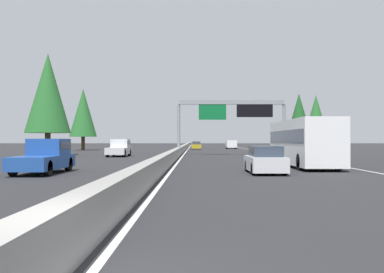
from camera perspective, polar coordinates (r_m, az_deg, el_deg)
The scene contains 15 objects.
ground_plane at distance 65.56m, azimuth -1.02°, elevation -1.98°, with size 320.00×320.00×0.00m, color #262628.
median_barrier at distance 85.55m, azimuth -0.88°, elevation -1.31°, with size 180.00×0.56×0.90m, color gray.
shoulder_stripe_right at distance 76.18m, azimuth 7.87°, elevation -1.75°, with size 160.00×0.16×0.01m, color silver.
shoulder_stripe_median at distance 75.55m, azimuth -0.64°, elevation -1.76°, with size 160.00×0.16×0.01m, color silver.
sign_gantry_overhead at distance 53.12m, azimuth 5.17°, elevation 3.18°, with size 0.50×12.68×6.43m.
sedan_mid_left at distance 24.66m, azimuth 9.18°, elevation -3.02°, with size 4.40×1.80×1.47m.
bus_far_left at distance 31.50m, azimuth 13.78°, elevation -0.56°, with size 11.50×2.55×3.10m.
sedan_far_right at distance 85.40m, azimuth 0.56°, elevation -1.15°, with size 4.40×1.80×1.47m.
minivan_distant_a at distance 90.65m, azimuth 4.94°, elevation -0.94°, with size 5.00×1.95×1.69m.
oncoming_near at distance 25.91m, azimuth -18.00°, elevation -2.36°, with size 5.60×2.00×1.86m.
oncoming_far at distance 49.69m, azimuth -9.12°, elevation -1.43°, with size 5.60×2.00×1.86m.
conifer_right_mid at distance 70.86m, azimuth 15.34°, elevation 2.36°, with size 3.77×3.77×8.56m.
conifer_right_far at distance 91.92m, azimuth 13.32°, elevation 2.64°, with size 4.83×4.83×10.97m.
conifer_left_near at distance 54.61m, azimuth -17.70°, elevation 5.21°, with size 5.16×5.16×11.73m.
conifer_left_mid at distance 79.96m, azimuth -13.55°, elevation 2.93°, with size 4.66×4.66×10.59m.
Camera 1 is at (-5.52, -1.65, 1.81)m, focal length 42.35 mm.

